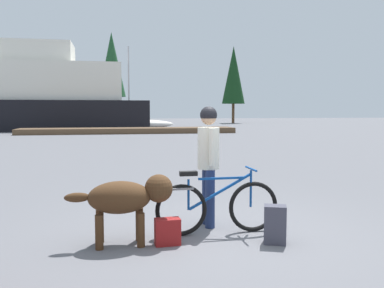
{
  "coord_description": "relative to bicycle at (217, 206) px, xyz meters",
  "views": [
    {
      "loc": [
        -1.36,
        -5.28,
        1.71
      ],
      "look_at": [
        0.04,
        1.95,
        1.1
      ],
      "focal_mm": 37.89,
      "sensor_mm": 36.0,
      "label": 1
    }
  ],
  "objects": [
    {
      "name": "ferry_boat",
      "position": [
        -9.75,
        32.25,
        2.43
      ],
      "size": [
        22.95,
        7.24,
        8.14
      ],
      "color": "black",
      "rests_on": "ground_plane"
    },
    {
      "name": "ground_plane",
      "position": [
        -0.03,
        -0.06,
        -0.39
      ],
      "size": [
        160.0,
        160.0,
        0.0
      ],
      "primitive_type": "plane",
      "color": "slate"
    },
    {
      "name": "dog",
      "position": [
        -1.23,
        -0.22,
        0.22
      ],
      "size": [
        1.36,
        0.48,
        0.89
      ],
      "color": "#472D19",
      "rests_on": "ground_plane"
    },
    {
      "name": "bicycle",
      "position": [
        0.0,
        0.0,
        0.0
      ],
      "size": [
        1.74,
        0.44,
        0.91
      ],
      "color": "black",
      "rests_on": "ground_plane"
    },
    {
      "name": "pine_tree_center",
      "position": [
        -1.5,
        46.59,
        6.99
      ],
      "size": [
        3.37,
        3.37,
        11.38
      ],
      "color": "#4C331E",
      "rests_on": "ground_plane"
    },
    {
      "name": "backpack",
      "position": [
        0.63,
        -0.54,
        -0.14
      ],
      "size": [
        0.33,
        0.29,
        0.5
      ],
      "primitive_type": "cube",
      "rotation": [
        0.0,
        0.0,
        -0.37
      ],
      "color": "#3F3F4C",
      "rests_on": "ground_plane"
    },
    {
      "name": "pine_tree_far_right",
      "position": [
        14.32,
        46.79,
        5.98
      ],
      "size": [
        3.03,
        3.03,
        10.18
      ],
      "color": "#4C331E",
      "rests_on": "ground_plane"
    },
    {
      "name": "dock_pier",
      "position": [
        -0.27,
        25.33,
        -0.19
      ],
      "size": [
        15.86,
        2.58,
        0.4
      ],
      "primitive_type": "cube",
      "color": "brown",
      "rests_on": "ground_plane"
    },
    {
      "name": "handbag_pannier",
      "position": [
        -0.73,
        -0.33,
        -0.22
      ],
      "size": [
        0.33,
        0.2,
        0.34
      ],
      "primitive_type": "cube",
      "rotation": [
        0.0,
        0.0,
        0.05
      ],
      "color": "maroon",
      "rests_on": "ground_plane"
    },
    {
      "name": "sailboat_moored",
      "position": [
        0.02,
        32.11,
        0.1
      ],
      "size": [
        8.13,
        2.28,
        7.46
      ],
      "color": "silver",
      "rests_on": "ground_plane"
    },
    {
      "name": "person_cyclist",
      "position": [
        -0.03,
        0.41,
        0.69
      ],
      "size": [
        0.32,
        0.53,
        1.77
      ],
      "color": "navy",
      "rests_on": "ground_plane"
    }
  ]
}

